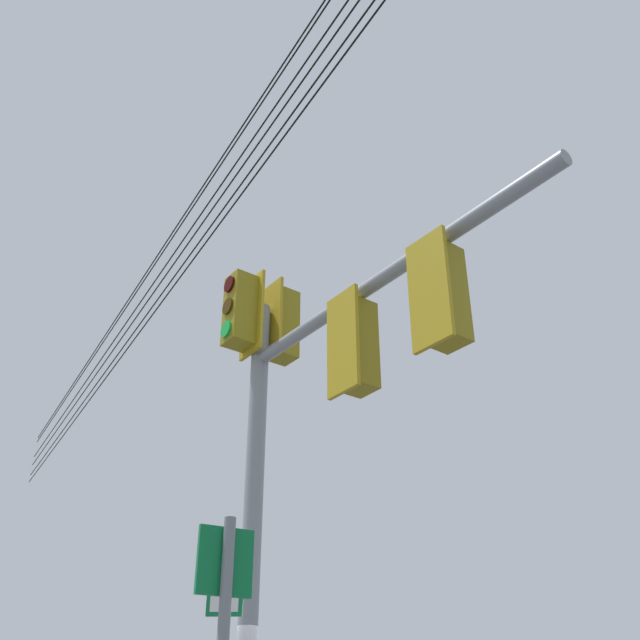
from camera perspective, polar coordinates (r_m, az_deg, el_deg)
name	(u,v)px	position (r m, az deg, el deg)	size (l,w,h in m)	color
signal_mast_assembly	(303,396)	(7.43, -1.30, -5.94)	(1.35, 4.41, 6.41)	gray
overhead_wire_span	(230,176)	(11.65, -7.03, 11.07)	(9.88, 30.18, 1.71)	black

